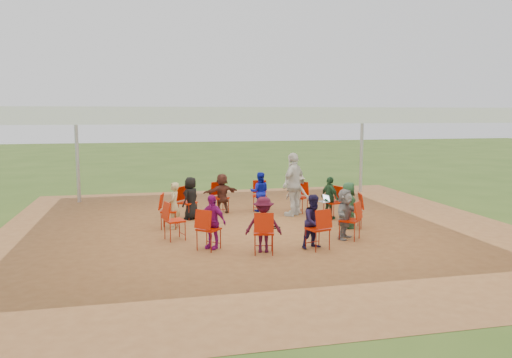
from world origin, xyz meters
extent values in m
plane|color=#324917|center=(0.00, 0.00, 0.00)|extent=(80.00, 80.00, 0.00)
plane|color=brown|center=(0.00, 0.00, 0.01)|extent=(13.00, 13.00, 0.00)
cylinder|color=#B2B2B7|center=(-5.00, 5.00, 1.50)|extent=(0.12, 0.12, 3.00)
cylinder|color=#B2B2B7|center=(5.00, 5.00, 1.50)|extent=(0.12, 0.12, 3.00)
plane|color=white|center=(0.00, 0.00, 3.00)|extent=(10.30, 10.30, 0.00)
cube|color=white|center=(0.00, -5.15, 2.88)|extent=(10.30, 0.03, 0.24)
cube|color=white|center=(0.00, 5.15, 2.88)|extent=(10.30, 0.03, 0.24)
cube|color=white|center=(-5.15, 0.00, 2.88)|extent=(0.03, 10.30, 0.24)
cube|color=white|center=(5.15, 0.00, 2.88)|extent=(0.03, 10.30, 0.24)
imported|color=#1F4529|center=(2.11, 0.68, 0.60)|extent=(0.55, 0.77, 1.18)
imported|color=#B5ADA1|center=(1.49, 1.64, 0.60)|extent=(0.82, 0.79, 1.18)
imported|color=#0D17A9|center=(0.46, 2.17, 0.60)|extent=(0.63, 0.44, 1.18)
imported|color=#512920|center=(-0.68, 2.11, 0.60)|extent=(1.17, 0.72, 1.18)
imported|color=black|center=(-1.64, 1.49, 0.60)|extent=(0.62, 0.64, 1.18)
imported|color=tan|center=(-2.17, 0.46, 0.60)|extent=(0.37, 0.48, 1.18)
imported|color=#8E1274|center=(-1.49, -1.64, 0.60)|extent=(0.75, 0.73, 1.18)
imported|color=#3E0C1E|center=(-0.46, -2.17, 0.60)|extent=(0.82, 0.53, 1.18)
imported|color=#1B143B|center=(0.68, -2.11, 0.60)|extent=(0.65, 0.49, 1.18)
imported|color=gray|center=(1.64, -1.49, 0.60)|extent=(1.04, 1.08, 1.18)
imported|color=#1F4529|center=(2.17, -0.46, 0.60)|extent=(0.44, 0.63, 1.18)
imported|color=silver|center=(1.26, 1.33, 0.91)|extent=(1.15, 1.12, 1.81)
torus|color=black|center=(0.33, -0.03, 0.02)|extent=(0.30, 0.30, 0.03)
torus|color=black|center=(0.37, -0.07, 0.02)|extent=(0.24, 0.24, 0.03)
cube|color=#B7B7BC|center=(1.90, 0.61, 0.51)|extent=(0.28, 0.34, 0.01)
cube|color=#B7B7BC|center=(1.99, 0.64, 0.61)|extent=(0.15, 0.30, 0.19)
cube|color=#CCE0FF|center=(1.99, 0.64, 0.61)|extent=(0.12, 0.26, 0.16)
camera|label=1|loc=(-2.87, -12.12, 2.91)|focal=35.00mm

